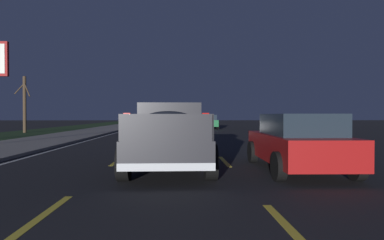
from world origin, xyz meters
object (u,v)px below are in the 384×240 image
object	(u,v)px
sedan_white	(179,121)
sedan_red	(297,142)
pickup_truck	(169,134)
bare_tree_far	(25,103)
sedan_silver	(174,124)
sedan_green	(209,122)

from	to	relation	value
sedan_white	sedan_red	bearing A→B (deg)	-173.96
pickup_truck	bare_tree_far	size ratio (longest dim) A/B	1.12
pickup_truck	sedan_red	bearing A→B (deg)	-99.94
pickup_truck	sedan_silver	bearing A→B (deg)	0.54
sedan_white	bare_tree_far	size ratio (longest dim) A/B	0.91
pickup_truck	sedan_green	distance (m)	27.61
sedan_silver	sedan_green	xyz separation A→B (m)	(9.08, -3.64, 0.00)
pickup_truck	sedan_red	xyz separation A→B (m)	(-0.61, -3.48, -0.20)
sedan_silver	sedan_red	world-z (taller)	same
sedan_silver	bare_tree_far	bearing A→B (deg)	83.95
sedan_white	bare_tree_far	xyz separation A→B (m)	(-10.43, 13.29, 1.76)
sedan_silver	bare_tree_far	size ratio (longest dim) A/B	0.91
sedan_red	bare_tree_far	size ratio (longest dim) A/B	0.92
sedan_green	sedan_red	bearing A→B (deg)	-179.97
pickup_truck	bare_tree_far	bearing A→B (deg)	33.57
sedan_green	bare_tree_far	world-z (taller)	bare_tree_far
pickup_truck	sedan_red	world-z (taller)	pickup_truck
sedan_silver	sedan_green	size ratio (longest dim) A/B	1.00
sedan_silver	bare_tree_far	world-z (taller)	bare_tree_far
sedan_silver	bare_tree_far	xyz separation A→B (m)	(1.37, 12.89, 1.76)
sedan_white	sedan_silver	world-z (taller)	same
sedan_silver	sedan_red	bearing A→B (deg)	-169.08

